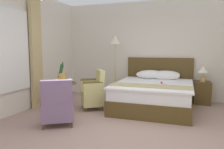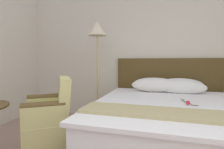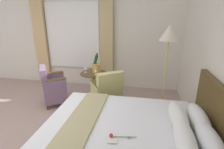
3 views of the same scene
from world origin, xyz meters
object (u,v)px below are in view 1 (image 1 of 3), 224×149
(wine_glass_near_bucket, at_px, (57,80))
(wine_glass_near_edge, at_px, (70,79))
(floor_lamp_brass, at_px, (115,46))
(armchair_facing_bed, at_px, (57,105))
(nightstand, at_px, (202,93))
(bedside_lamp, at_px, (203,71))
(armchair_by_window, at_px, (94,92))
(side_table_round, at_px, (63,95))
(bed, at_px, (154,93))
(champagne_bucket, at_px, (62,76))

(wine_glass_near_bucket, relative_size, wine_glass_near_edge, 1.02)
(floor_lamp_brass, bearing_deg, armchair_facing_bed, -98.67)
(armchair_facing_bed, bearing_deg, nightstand, 44.83)
(bedside_lamp, bearing_deg, floor_lamp_brass, -172.96)
(armchair_facing_bed, bearing_deg, floor_lamp_brass, 81.33)
(nightstand, xyz_separation_m, wine_glass_near_edge, (-3.04, -1.78, 0.48))
(armchair_by_window, relative_size, armchair_facing_bed, 1.05)
(armchair_by_window, distance_m, armchair_facing_bed, 1.35)
(side_table_round, bearing_deg, wine_glass_near_bucket, -93.09)
(armchair_facing_bed, bearing_deg, armchair_by_window, 82.75)
(bed, relative_size, nightstand, 3.70)
(bed, height_order, side_table_round, bed)
(armchair_by_window, bearing_deg, nightstand, 28.45)
(side_table_round, distance_m, wine_glass_near_bucket, 0.44)
(champagne_bucket, height_order, armchair_facing_bed, champagne_bucket)
(bedside_lamp, xyz_separation_m, side_table_round, (-3.18, -1.87, -0.51))
(nightstand, height_order, bedside_lamp, bedside_lamp)
(floor_lamp_brass, xyz_separation_m, wine_glass_near_bucket, (-0.80, -1.78, -0.78))
(bedside_lamp, relative_size, armchair_facing_bed, 0.46)
(floor_lamp_brass, relative_size, side_table_round, 2.71)
(wine_glass_near_bucket, bearing_deg, floor_lamp_brass, 65.74)
(wine_glass_near_bucket, relative_size, armchair_by_window, 0.15)
(armchair_by_window, bearing_deg, bedside_lamp, 28.45)
(wine_glass_near_bucket, relative_size, armchair_facing_bed, 0.15)
(bedside_lamp, distance_m, wine_glass_near_edge, 3.53)
(wine_glass_near_bucket, distance_m, armchair_by_window, 0.97)
(wine_glass_near_edge, distance_m, armchair_facing_bed, 1.08)
(side_table_round, bearing_deg, champagne_bucket, 131.16)
(bedside_lamp, xyz_separation_m, champagne_bucket, (-3.23, -1.81, -0.06))
(nightstand, relative_size, wine_glass_near_edge, 4.36)
(bed, relative_size, armchair_by_window, 2.31)
(bedside_lamp, relative_size, armchair_by_window, 0.44)
(bedside_lamp, bearing_deg, nightstand, 0.00)
(bedside_lamp, relative_size, wine_glass_near_bucket, 2.99)
(floor_lamp_brass, height_order, champagne_bucket, floor_lamp_brass)
(bed, xyz_separation_m, champagne_bucket, (-2.05, -1.03, 0.47))
(bed, bearing_deg, wine_glass_near_edge, -151.97)
(floor_lamp_brass, height_order, side_table_round, floor_lamp_brass)
(armchair_facing_bed, bearing_deg, champagne_bucket, 116.65)
(nightstand, bearing_deg, wine_glass_near_edge, -149.74)
(bed, xyz_separation_m, nightstand, (1.19, 0.79, -0.06))
(bedside_lamp, bearing_deg, armchair_facing_bed, -135.17)
(bedside_lamp, height_order, side_table_round, bedside_lamp)
(nightstand, distance_m, armchair_by_window, 2.95)
(bedside_lamp, height_order, armchair_facing_bed, bedside_lamp)
(armchair_facing_bed, bearing_deg, side_table_round, 115.48)
(nightstand, height_order, floor_lamp_brass, floor_lamp_brass)
(bedside_lamp, height_order, floor_lamp_brass, floor_lamp_brass)
(bedside_lamp, distance_m, side_table_round, 3.73)
(bedside_lamp, height_order, champagne_bucket, champagne_bucket)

